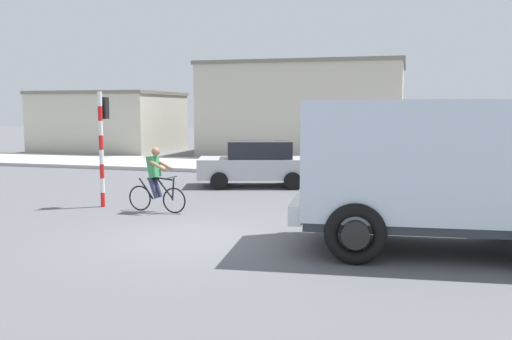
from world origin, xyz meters
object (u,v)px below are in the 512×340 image
cyclist (156,180)px  car_red_near (257,163)px  traffic_light_pole (102,133)px  pedestrian_near_kerb (343,160)px  car_white_mid (502,165)px  car_far_side (416,168)px  truck_foreground (440,165)px

cyclist → car_red_near: size_ratio=0.40×
traffic_light_pole → cyclist: bearing=-12.1°
car_red_near → pedestrian_near_kerb: (2.84, 1.52, 0.03)m
car_white_mid → car_far_side: same height
truck_foreground → pedestrian_near_kerb: (-2.84, 9.03, -0.82)m
cyclist → car_red_near: cyclist is taller
car_white_mid → pedestrian_near_kerb: 5.37m
car_far_side → pedestrian_near_kerb: (-2.55, 1.57, 0.03)m
car_white_mid → pedestrian_near_kerb: bearing=180.0°
traffic_light_pole → pedestrian_near_kerb: bearing=47.5°
truck_foreground → cyclist: 7.37m
cyclist → traffic_light_pole: size_ratio=0.54×
car_white_mid → car_red_near: bearing=-169.5°
truck_foreground → traffic_light_pole: traffic_light_pole is taller
cyclist → car_white_mid: size_ratio=0.40×
car_red_near → pedestrian_near_kerb: pedestrian_near_kerb is taller
truck_foreground → pedestrian_near_kerb: truck_foreground is taller
truck_foreground → car_red_near: truck_foreground is taller
pedestrian_near_kerb → car_white_mid: bearing=-0.0°
cyclist → pedestrian_near_kerb: (4.15, 6.86, -0.02)m
cyclist → pedestrian_near_kerb: bearing=58.8°
car_red_near → car_white_mid: 8.35m
traffic_light_pole → truck_foreground: bearing=-16.2°
car_red_near → car_far_side: size_ratio=1.04×
truck_foreground → car_white_mid: truck_foreground is taller
traffic_light_pole → car_far_side: traffic_light_pole is taller
car_far_side → cyclist: bearing=-141.7°
cyclist → car_white_mid: bearing=35.8°
car_red_near → car_far_side: 5.39m
cyclist → pedestrian_near_kerb: cyclist is taller
car_far_side → car_red_near: bearing=179.5°
car_red_near → car_white_mid: same height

